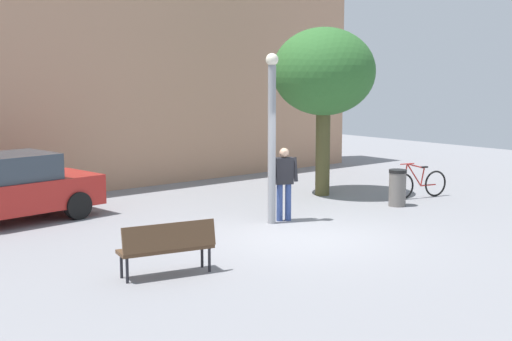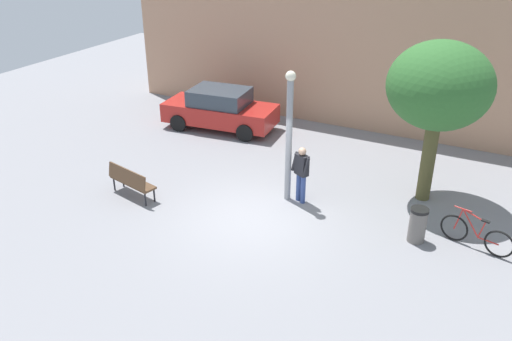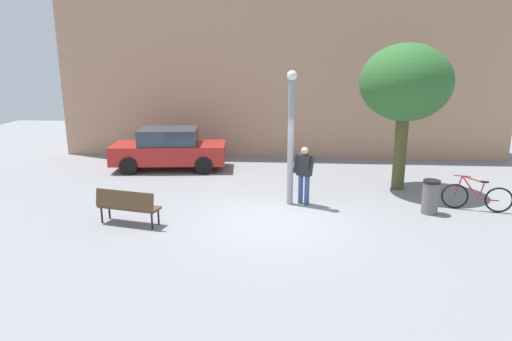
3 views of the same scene
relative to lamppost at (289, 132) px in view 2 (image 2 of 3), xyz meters
name	(u,v)px [view 2 (image 2 of 3)]	position (x,y,z in m)	size (l,w,h in m)	color
ground_plane	(252,218)	(-0.41, -1.44, -2.07)	(36.00, 36.00, 0.00)	gray
building_facade	(359,34)	(-0.41, 7.18, 1.27)	(18.61, 2.00, 6.68)	tan
lamppost	(289,132)	(0.00, 0.00, 0.00)	(0.28, 0.28, 3.77)	gray
person_by_lamppost	(301,171)	(0.40, 0.03, -1.10)	(0.63, 0.48, 1.67)	#334784
park_bench	(130,180)	(-4.05, -1.98, -1.52)	(1.67, 0.82, 0.92)	#513823
plaza_tree	(439,87)	(3.46, 1.83, 1.26)	(2.77, 2.77, 4.55)	#4D4A28
bicycle_red	(476,235)	(5.11, -0.17, -1.68)	(1.77, 0.49, 0.97)	black
parked_car_red	(220,109)	(-4.54, 3.87, -1.29)	(4.35, 2.16, 1.55)	#AD231E
trash_bin	(418,225)	(3.78, -0.51, -1.60)	(0.45, 0.45, 0.93)	#66605B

